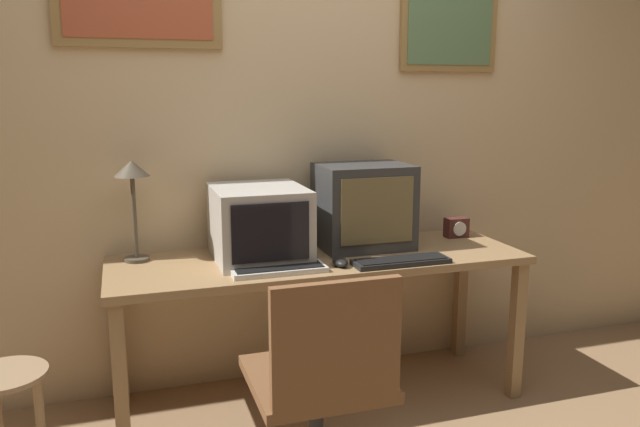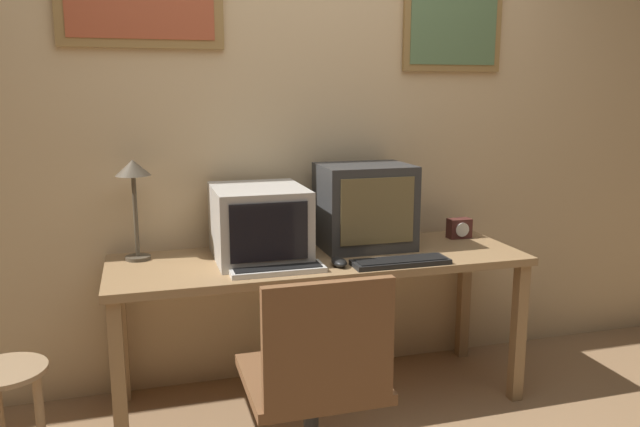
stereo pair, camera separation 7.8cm
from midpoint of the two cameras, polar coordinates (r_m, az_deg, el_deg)
The scene contains 11 objects.
wall_back at distance 3.15m, azimuth -1.22°, elevation 8.24°, with size 8.00×0.08×2.60m.
desk at distance 2.92m, azimuth 0.77°, elevation -5.42°, with size 1.91×0.62×0.72m.
monitor_left at distance 2.85m, azimuth -4.83°, elevation -0.84°, with size 0.41×0.47×0.33m.
monitor_right at distance 3.04m, azimuth 4.83°, elevation 0.67°, with size 0.44×0.35×0.41m.
keyboard_main at distance 2.66m, azimuth -3.12°, elevation -5.07°, with size 0.40×0.15×0.03m.
keyboard_side at distance 2.79m, azimuth 8.17°, elevation -4.39°, with size 0.44×0.13×0.03m.
mouse_near_keyboard at distance 2.74m, azimuth 2.57°, elevation -4.46°, with size 0.06×0.12×0.04m.
desk_clock at distance 3.33m, azimuth 13.27°, elevation -1.33°, with size 0.12×0.07×0.10m.
desk_lamp at distance 2.88m, azimuth -15.95°, elevation 2.93°, with size 0.16×0.16×0.46m.
office_chair at distance 2.33m, azimuth 0.59°, elevation -16.94°, with size 0.51×0.51×0.88m.
side_stool at distance 2.79m, azimuth -26.02°, elevation -14.54°, with size 0.32×0.32×0.42m.
Camera 2 is at (-0.78, -1.73, 1.48)m, focal length 35.00 mm.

